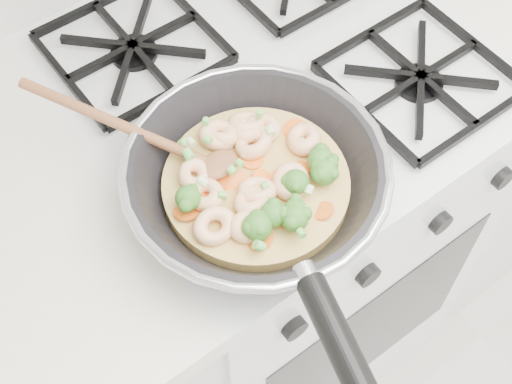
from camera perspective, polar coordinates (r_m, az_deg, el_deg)
stove at (r=1.44m, az=1.09°, el=-2.27°), size 0.60×0.60×0.92m
skillet at (r=0.89m, az=0.08°, el=0.85°), size 0.35×0.59×0.10m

